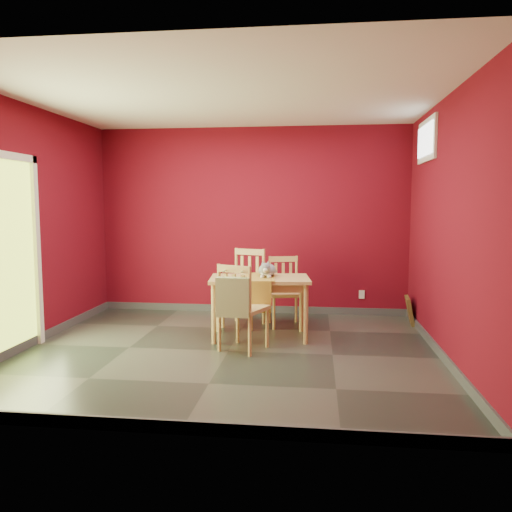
# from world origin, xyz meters

# --- Properties ---
(ground) EXTENTS (4.50, 4.50, 0.00)m
(ground) POSITION_xyz_m (0.00, 0.00, 0.00)
(ground) COLOR #2D342D
(ground) RESTS_ON ground
(room_shell) EXTENTS (4.50, 4.50, 4.50)m
(room_shell) POSITION_xyz_m (0.00, 0.00, 0.05)
(room_shell) COLOR maroon
(room_shell) RESTS_ON ground
(doorway) EXTENTS (0.06, 1.01, 2.13)m
(doorway) POSITION_xyz_m (-2.23, -0.40, 1.12)
(doorway) COLOR #B7D838
(doorway) RESTS_ON ground
(window) EXTENTS (0.05, 0.90, 0.50)m
(window) POSITION_xyz_m (2.23, 1.00, 2.35)
(window) COLOR white
(window) RESTS_ON room_shell
(outlet_plate) EXTENTS (0.08, 0.02, 0.12)m
(outlet_plate) POSITION_xyz_m (1.60, 1.99, 0.30)
(outlet_plate) COLOR silver
(outlet_plate) RESTS_ON room_shell
(dining_table) EXTENTS (1.24, 0.81, 0.73)m
(dining_table) POSITION_xyz_m (0.28, 0.60, 0.64)
(dining_table) COLOR tan
(dining_table) RESTS_ON ground
(table_runner) EXTENTS (0.42, 0.75, 0.36)m
(table_runner) POSITION_xyz_m (0.28, 0.48, 0.67)
(table_runner) COLOR #A77F2B
(table_runner) RESTS_ON dining_table
(chair_far_left) EXTENTS (0.58, 0.58, 1.00)m
(chair_far_left) POSITION_xyz_m (0.01, 1.20, 0.51)
(chair_far_left) COLOR tan
(chair_far_left) RESTS_ON ground
(chair_far_right) EXTENTS (0.51, 0.51, 0.90)m
(chair_far_right) POSITION_xyz_m (0.54, 1.25, 0.46)
(chair_far_right) COLOR tan
(chair_far_right) RESTS_ON ground
(chair_near) EXTENTS (0.58, 0.58, 0.96)m
(chair_near) POSITION_xyz_m (0.14, 0.05, 0.49)
(chair_near) COLOR tan
(chair_near) RESTS_ON ground
(tote_bag) EXTENTS (0.35, 0.20, 0.48)m
(tote_bag) POSITION_xyz_m (0.08, -0.17, 0.63)
(tote_bag) COLOR #97AC6E
(tote_bag) RESTS_ON chair_near
(cat) EXTENTS (0.34, 0.48, 0.22)m
(cat) POSITION_xyz_m (0.36, 0.68, 0.84)
(cat) COLOR slate
(cat) RESTS_ON table_runner
(picture_frame) EXTENTS (0.15, 0.38, 0.37)m
(picture_frame) POSITION_xyz_m (2.19, 1.51, 0.18)
(picture_frame) COLOR brown
(picture_frame) RESTS_ON ground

